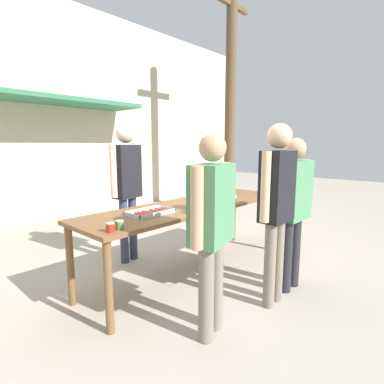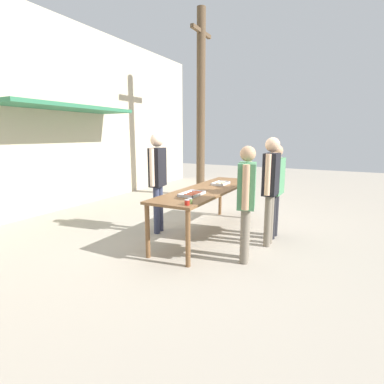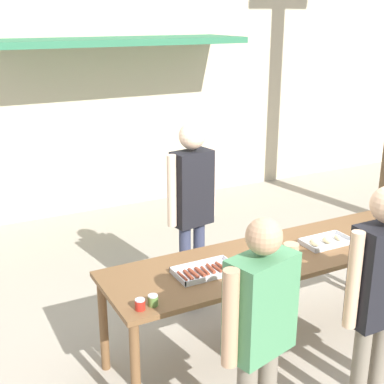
{
  "view_description": "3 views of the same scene",
  "coord_description": "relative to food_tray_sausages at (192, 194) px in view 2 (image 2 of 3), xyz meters",
  "views": [
    {
      "loc": [
        -2.62,
        -2.4,
        1.57
      ],
      "look_at": [
        0.0,
        0.0,
        1.01
      ],
      "focal_mm": 28.0,
      "sensor_mm": 36.0,
      "label": 1
    },
    {
      "loc": [
        -4.8,
        -2.21,
        1.8
      ],
      "look_at": [
        -0.67,
        -0.02,
        0.91
      ],
      "focal_mm": 28.0,
      "sensor_mm": 36.0,
      "label": 2
    },
    {
      "loc": [
        -2.46,
        -3.23,
        2.74
      ],
      "look_at": [
        -0.32,
        0.87,
        1.19
      ],
      "focal_mm": 50.0,
      "sensor_mm": 36.0,
      "label": 3
    }
  ],
  "objects": [
    {
      "name": "ground_plane",
      "position": [
        0.67,
        0.03,
        -0.87
      ],
      "size": [
        24.0,
        24.0,
        0.0
      ],
      "primitive_type": "plane",
      "color": "#A39989"
    },
    {
      "name": "building_facade_back",
      "position": [
        0.67,
        4.0,
        1.38
      ],
      "size": [
        12.0,
        1.11,
        4.5
      ],
      "color": "beige",
      "rests_on": "ground"
    },
    {
      "name": "serving_table",
      "position": [
        0.67,
        0.03,
        -0.1
      ],
      "size": [
        2.9,
        0.81,
        0.86
      ],
      "color": "brown",
      "rests_on": "ground"
    },
    {
      "name": "food_tray_sausages",
      "position": [
        0.0,
        0.0,
        0.0
      ],
      "size": [
        0.48,
        0.27,
        0.04
      ],
      "color": "silver",
      "rests_on": "serving_table"
    },
    {
      "name": "food_tray_buns",
      "position": [
        1.17,
        -0.0,
        0.01
      ],
      "size": [
        0.43,
        0.24,
        0.06
      ],
      "color": "silver",
      "rests_on": "serving_table"
    },
    {
      "name": "condiment_jar_mustard",
      "position": [
        -0.64,
        -0.26,
        0.02
      ],
      "size": [
        0.07,
        0.07,
        0.08
      ],
      "color": "#B22319",
      "rests_on": "serving_table"
    },
    {
      "name": "condiment_jar_ketchup",
      "position": [
        -0.54,
        -0.25,
        0.02
      ],
      "size": [
        0.07,
        0.07,
        0.08
      ],
      "color": "#567A38",
      "rests_on": "serving_table"
    },
    {
      "name": "beer_cup",
      "position": [
        1.98,
        -0.26,
        0.03
      ],
      "size": [
        0.08,
        0.08,
        0.1
      ],
      "color": "#DBC67A",
      "rests_on": "serving_table"
    },
    {
      "name": "person_server_behind_table",
      "position": [
        0.35,
        0.89,
        0.25
      ],
      "size": [
        0.53,
        0.26,
        1.83
      ],
      "rotation": [
        0.0,
        0.0,
        0.16
      ],
      "color": "#333851",
      "rests_on": "ground"
    },
    {
      "name": "person_customer_holding_hotdog",
      "position": [
        -0.15,
        -0.94,
        0.11
      ],
      "size": [
        0.6,
        0.33,
        1.66
      ],
      "rotation": [
        0.0,
        0.0,
        3.39
      ],
      "color": "#756B5B",
      "rests_on": "ground"
    },
    {
      "name": "person_customer_with_cup",
      "position": [
        1.07,
        -1.06,
        0.1
      ],
      "size": [
        0.62,
        0.25,
        1.64
      ],
      "rotation": [
        0.0,
        0.0,
        3.12
      ],
      "color": "#232328",
      "rests_on": "ground"
    },
    {
      "name": "person_customer_waiting_in_line",
      "position": [
        0.66,
        -1.08,
        0.2
      ],
      "size": [
        0.54,
        0.23,
        1.76
      ],
      "rotation": [
        0.0,
        0.0,
        3.15
      ],
      "color": "#756B5B",
      "rests_on": "ground"
    },
    {
      "name": "utility_pole",
      "position": [
        3.84,
        1.74,
        1.8
      ],
      "size": [
        1.1,
        0.25,
        5.2
      ],
      "color": "brown",
      "rests_on": "ground"
    }
  ]
}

